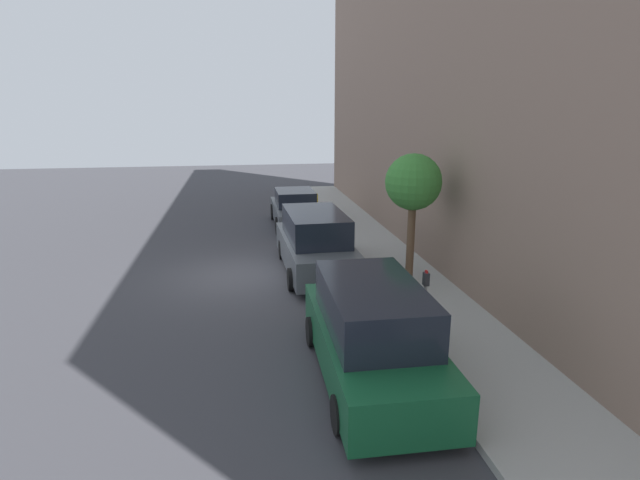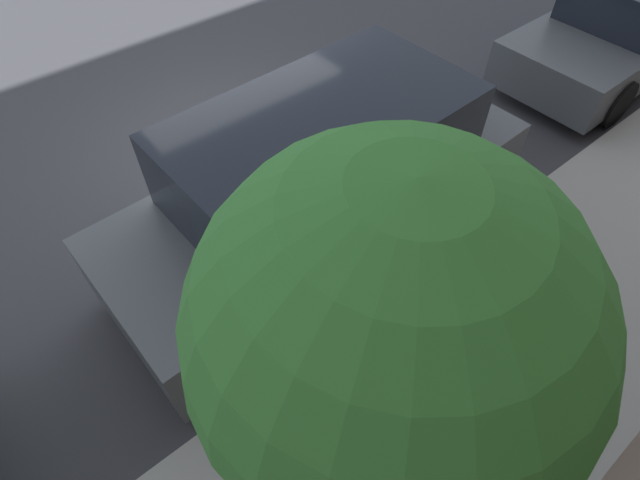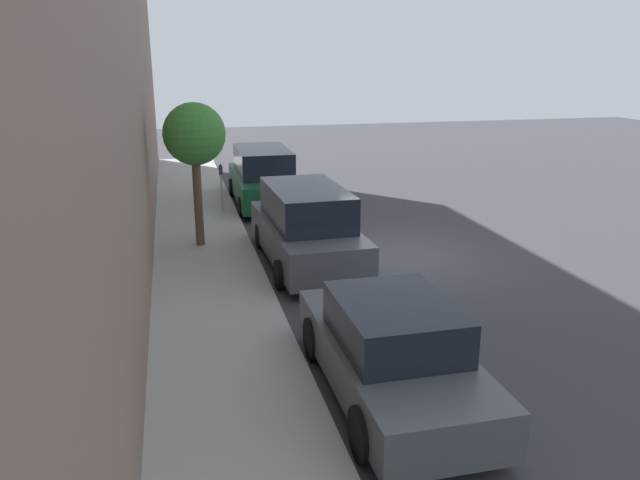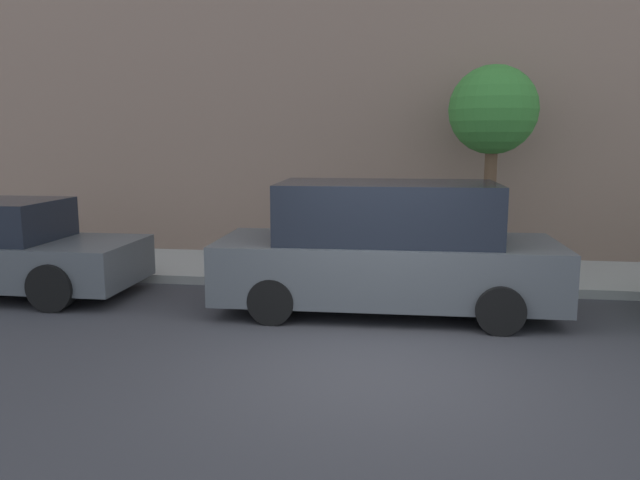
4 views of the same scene
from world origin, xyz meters
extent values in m
plane|color=#38383D|center=(0.00, 0.00, 0.00)|extent=(60.00, 60.00, 0.00)
cube|color=#9E9E99|center=(4.75, 0.00, 0.07)|extent=(2.49, 32.00, 0.15)
cube|color=#4C5156|center=(2.36, -0.02, 0.64)|extent=(2.04, 4.95, 0.84)
cube|color=black|center=(2.36, -0.02, 1.48)|extent=(1.76, 3.15, 0.84)
cylinder|color=black|center=(1.46, 1.50, 0.32)|extent=(0.22, 0.64, 0.64)
cylinder|color=black|center=(3.26, 1.50, 0.32)|extent=(0.22, 0.64, 0.64)
cylinder|color=black|center=(1.46, -1.54, 0.32)|extent=(0.22, 0.64, 0.64)
cylinder|color=black|center=(3.26, -1.54, 0.32)|extent=(0.22, 0.64, 0.64)
cube|color=#4C5156|center=(2.44, 6.23, 0.56)|extent=(1.83, 4.51, 0.68)
cylinder|color=black|center=(1.59, 7.63, 0.36)|extent=(0.22, 0.72, 0.72)
cylinder|color=black|center=(1.59, 4.84, 0.36)|extent=(0.22, 0.72, 0.72)
cylinder|color=black|center=(3.29, 4.84, 0.36)|extent=(0.22, 0.72, 0.72)
cylinder|color=brown|center=(4.81, -1.73, 1.37)|extent=(0.22, 0.22, 2.43)
sphere|color=#387F33|center=(4.81, -1.73, 3.01)|extent=(1.55, 1.55, 1.55)
camera|label=1|loc=(0.14, -14.68, 5.01)|focal=28.00mm
camera|label=2|loc=(5.39, -2.54, 4.67)|focal=28.00mm
camera|label=3|loc=(5.39, 14.07, 4.91)|focal=35.00mm
camera|label=4|loc=(-6.62, -0.39, 2.54)|focal=35.00mm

